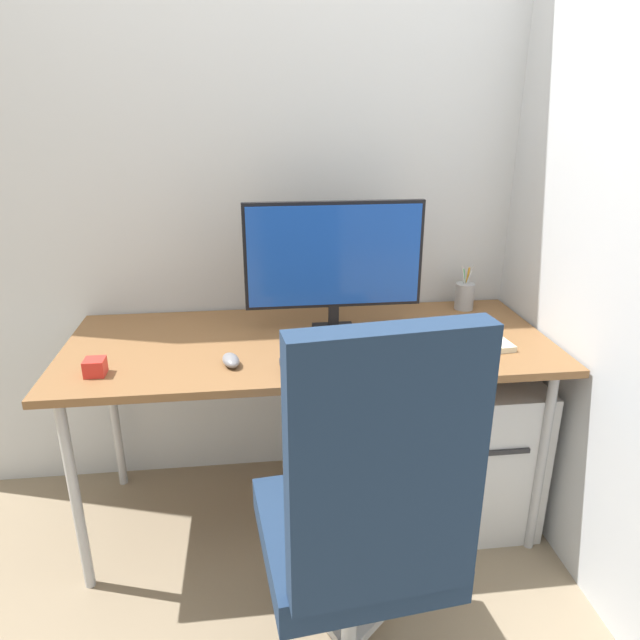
% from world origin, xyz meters
% --- Properties ---
extents(ground_plane, '(8.00, 8.00, 0.00)m').
position_xyz_m(ground_plane, '(0.00, 0.00, 0.00)').
color(ground_plane, gray).
extents(wall_back, '(3.10, 0.04, 2.80)m').
position_xyz_m(wall_back, '(0.00, 0.38, 1.40)').
color(wall_back, silver).
rests_on(wall_back, ground_plane).
extents(wall_side_right, '(0.04, 2.12, 2.80)m').
position_xyz_m(wall_side_right, '(0.87, -0.20, 1.40)').
color(wall_side_right, silver).
rests_on(wall_side_right, ground_plane).
extents(desk, '(1.69, 0.71, 0.74)m').
position_xyz_m(desk, '(0.00, 0.00, 0.69)').
color(desk, brown).
rests_on(desk, ground_plane).
extents(office_chair, '(0.62, 0.63, 1.13)m').
position_xyz_m(office_chair, '(0.05, -0.78, 0.59)').
color(office_chair, black).
rests_on(office_chair, ground_plane).
extents(filing_cabinet, '(0.40, 0.53, 0.59)m').
position_xyz_m(filing_cabinet, '(0.62, -0.02, 0.29)').
color(filing_cabinet, silver).
rests_on(filing_cabinet, ground_plane).
extents(monitor, '(0.63, 0.12, 0.47)m').
position_xyz_m(monitor, '(0.10, 0.09, 1.01)').
color(monitor, black).
rests_on(monitor, desk).
extents(keyboard, '(0.40, 0.16, 0.02)m').
position_xyz_m(keyboard, '(0.09, -0.24, 0.75)').
color(keyboard, '#333338').
rests_on(keyboard, desk).
extents(mouse, '(0.07, 0.11, 0.04)m').
position_xyz_m(mouse, '(-0.27, -0.18, 0.75)').
color(mouse, slate).
rests_on(mouse, desk).
extents(pen_holder, '(0.07, 0.07, 0.18)m').
position_xyz_m(pen_holder, '(0.65, 0.26, 0.79)').
color(pen_holder, '#9EA0A5').
rests_on(pen_holder, desk).
extents(notebook, '(0.14, 0.22, 0.02)m').
position_xyz_m(notebook, '(0.61, -0.09, 0.75)').
color(notebook, beige).
rests_on(notebook, desk).
extents(desk_clamp_accessory, '(0.06, 0.06, 0.05)m').
position_xyz_m(desk_clamp_accessory, '(-0.68, -0.20, 0.76)').
color(desk_clamp_accessory, red).
rests_on(desk_clamp_accessory, desk).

